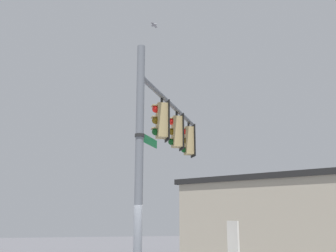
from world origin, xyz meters
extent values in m
cylinder|color=slate|center=(0.00, 0.00, 3.33)|extent=(0.21, 0.21, 6.67)
cylinder|color=slate|center=(2.32, -1.45, 5.81)|extent=(4.72, 3.03, 0.15)
cylinder|color=black|center=(1.47, -0.92, 5.65)|extent=(0.08, 0.08, 0.18)
cube|color=tan|center=(1.47, -0.92, 5.03)|extent=(0.36, 0.30, 1.05)
sphere|color=red|center=(1.47, -0.73, 5.38)|extent=(0.22, 0.22, 0.22)
cube|color=tan|center=(1.47, -0.71, 5.48)|extent=(0.24, 0.20, 0.03)
sphere|color=brown|center=(1.47, -0.73, 5.03)|extent=(0.22, 0.22, 0.22)
cube|color=tan|center=(1.47, -0.71, 5.13)|extent=(0.24, 0.20, 0.03)
sphere|color=#0F4C19|center=(1.47, -0.73, 4.68)|extent=(0.22, 0.22, 0.22)
cube|color=tan|center=(1.47, -0.71, 4.78)|extent=(0.24, 0.20, 0.03)
cube|color=black|center=(1.47, -1.09, 5.03)|extent=(0.54, 0.03, 1.22)
cylinder|color=black|center=(2.81, -1.76, 5.65)|extent=(0.08, 0.08, 0.18)
cube|color=tan|center=(2.81, -1.76, 5.03)|extent=(0.36, 0.30, 1.05)
sphere|color=red|center=(2.81, -1.57, 5.38)|extent=(0.22, 0.22, 0.22)
cube|color=tan|center=(2.81, -1.55, 5.48)|extent=(0.24, 0.20, 0.03)
sphere|color=brown|center=(2.81, -1.57, 5.03)|extent=(0.22, 0.22, 0.22)
cube|color=tan|center=(2.81, -1.55, 5.13)|extent=(0.24, 0.20, 0.03)
sphere|color=#0F4C19|center=(2.81, -1.57, 4.68)|extent=(0.22, 0.22, 0.22)
cube|color=tan|center=(2.81, -1.55, 4.78)|extent=(0.24, 0.20, 0.03)
cube|color=black|center=(2.81, -1.93, 5.03)|extent=(0.54, 0.03, 1.22)
cylinder|color=black|center=(4.15, -2.60, 5.65)|extent=(0.08, 0.08, 0.18)
cube|color=tan|center=(4.15, -2.60, 5.03)|extent=(0.36, 0.30, 1.05)
sphere|color=red|center=(4.15, -2.41, 5.38)|extent=(0.22, 0.22, 0.22)
cube|color=tan|center=(4.15, -2.39, 5.48)|extent=(0.24, 0.20, 0.03)
sphere|color=brown|center=(4.15, -2.41, 5.03)|extent=(0.22, 0.22, 0.22)
cube|color=tan|center=(4.15, -2.39, 5.13)|extent=(0.24, 0.20, 0.03)
sphere|color=#0F4C19|center=(4.15, -2.41, 4.68)|extent=(0.22, 0.22, 0.22)
cube|color=tan|center=(4.15, -2.39, 4.78)|extent=(0.24, 0.20, 0.03)
cube|color=black|center=(4.15, -2.77, 5.03)|extent=(0.54, 0.03, 1.22)
cube|color=#147238|center=(0.59, -0.37, 4.22)|extent=(0.99, 0.63, 0.22)
cube|color=white|center=(0.59, -0.35, 4.22)|extent=(0.98, 0.62, 0.04)
cylinder|color=#262626|center=(0.00, 0.00, 4.22)|extent=(0.25, 0.25, 0.08)
ellipsoid|color=gray|center=(4.26, -1.24, 9.72)|extent=(0.27, 0.27, 0.09)
cube|color=gray|center=(4.28, -1.25, 9.73)|extent=(0.29, 0.30, 0.11)
cube|color=gray|center=(4.25, -1.23, 9.73)|extent=(0.29, 0.31, 0.06)
cube|color=#A89E89|center=(8.39, -10.76, 2.06)|extent=(13.99, 12.50, 4.11)
cube|color=black|center=(10.16, -13.02, 2.26)|extent=(10.35, 8.39, 0.30)
cube|color=black|center=(8.39, -10.76, 4.26)|extent=(14.54, 13.00, 0.30)
cube|color=silver|center=(-0.69, -2.13, 1.75)|extent=(0.60, 0.04, 0.76)
camera|label=1|loc=(-9.26, 1.61, 2.18)|focal=40.65mm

